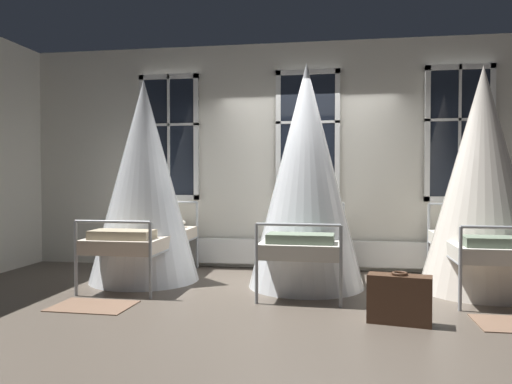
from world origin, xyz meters
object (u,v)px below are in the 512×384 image
object	(u,v)px
suitcase_dark	(399,299)
cot_third	(482,183)
cot_first	(144,184)
cot_second	(306,179)

from	to	relation	value
suitcase_dark	cot_third	bearing A→B (deg)	64.19
cot_first	suitcase_dark	bearing A→B (deg)	-116.32
cot_first	suitcase_dark	distance (m)	3.48
cot_second	suitcase_dark	bearing A→B (deg)	-145.52
cot_first	cot_third	world-z (taller)	cot_third
cot_third	cot_first	bearing A→B (deg)	90.91
cot_first	cot_second	bearing A→B (deg)	-91.29
cot_second	cot_third	distance (m)	2.02
suitcase_dark	cot_first	bearing A→B (deg)	164.80
cot_first	cot_third	xyz separation A→B (m)	(4.09, -0.00, 0.02)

